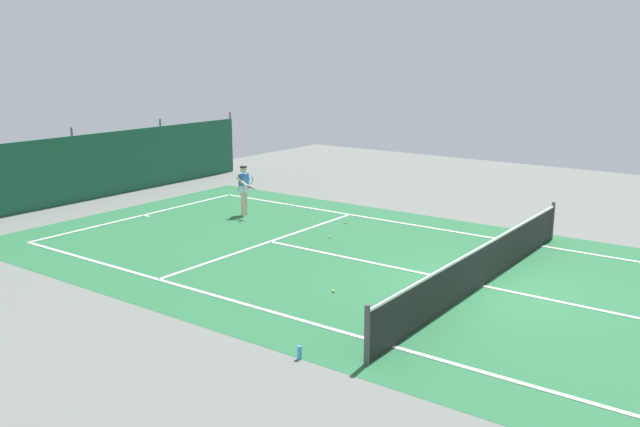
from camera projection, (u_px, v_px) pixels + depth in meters
name	position (u px, v px, depth m)	size (l,w,h in m)	color
ground_plane	(482.00, 286.00, 15.60)	(36.00, 36.00, 0.00)	slate
court_surface	(482.00, 286.00, 15.60)	(11.02, 26.60, 0.01)	#236038
tennis_net	(483.00, 265.00, 15.48)	(10.12, 0.10, 1.10)	black
back_fence	(69.00, 182.00, 24.57)	(16.30, 0.98, 2.70)	#195138
tennis_player	(244.00, 187.00, 22.26)	(0.62, 0.81, 1.64)	beige
tennis_ball_near_player	(330.00, 237.00, 19.65)	(0.07, 0.07, 0.07)	#CCDB33
tennis_ball_midcourt	(346.00, 223.00, 21.29)	(0.07, 0.07, 0.07)	#CCDB33
tennis_ball_by_sideline	(333.00, 291.00, 15.17)	(0.07, 0.07, 0.07)	#CCDB33
parked_car	(104.00, 159.00, 28.82)	(2.41, 4.39, 1.68)	silver
water_bottle	(300.00, 352.00, 11.85)	(0.08, 0.08, 0.24)	#338CD8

